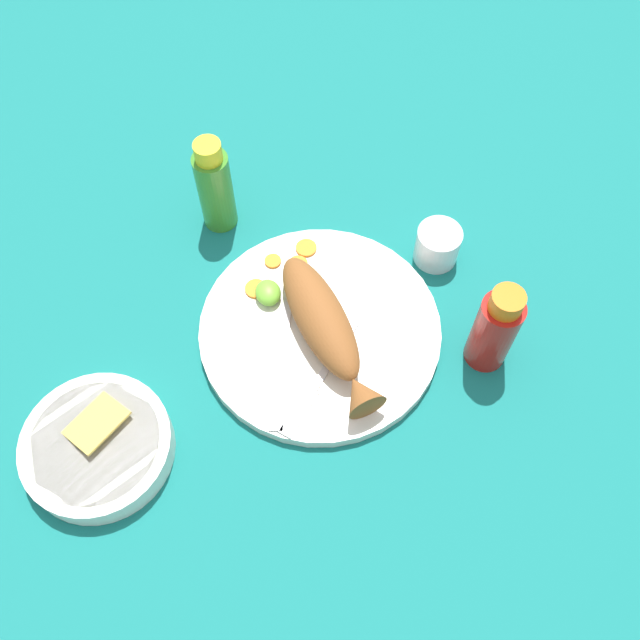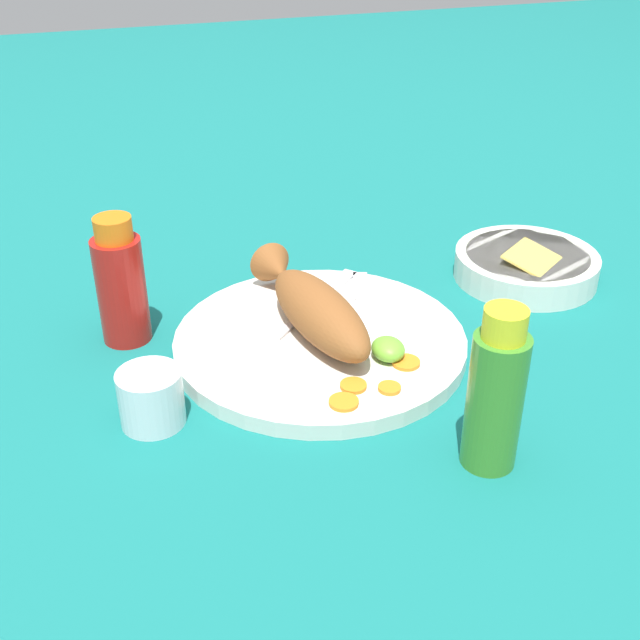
% 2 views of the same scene
% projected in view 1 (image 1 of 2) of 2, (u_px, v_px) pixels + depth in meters
% --- Properties ---
extents(ground_plane, '(4.00, 4.00, 0.00)m').
position_uv_depth(ground_plane, '(320.00, 334.00, 0.97)').
color(ground_plane, '#146B66').
extents(main_plate, '(0.32, 0.32, 0.02)m').
position_uv_depth(main_plate, '(320.00, 331.00, 0.96)').
color(main_plate, silver).
rests_on(main_plate, ground_plane).
extents(fried_fish, '(0.24, 0.09, 0.06)m').
position_uv_depth(fried_fish, '(325.00, 327.00, 0.92)').
color(fried_fish, brown).
rests_on(fried_fish, main_plate).
extents(fork_near, '(0.14, 0.14, 0.00)m').
position_uv_depth(fork_near, '(317.00, 384.00, 0.91)').
color(fork_near, silver).
rests_on(fork_near, main_plate).
extents(fork_far, '(0.18, 0.08, 0.00)m').
position_uv_depth(fork_far, '(281.00, 373.00, 0.91)').
color(fork_far, silver).
rests_on(fork_far, main_plate).
extents(carrot_slice_near, '(0.03, 0.03, 0.00)m').
position_uv_depth(carrot_slice_near, '(306.00, 248.00, 1.01)').
color(carrot_slice_near, orange).
rests_on(carrot_slice_near, main_plate).
extents(carrot_slice_mid, '(0.02, 0.02, 0.00)m').
position_uv_depth(carrot_slice_mid, '(273.00, 261.00, 1.00)').
color(carrot_slice_mid, orange).
rests_on(carrot_slice_mid, main_plate).
extents(carrot_slice_far, '(0.03, 0.03, 0.00)m').
position_uv_depth(carrot_slice_far, '(298.00, 264.00, 1.00)').
color(carrot_slice_far, orange).
rests_on(carrot_slice_far, main_plate).
extents(carrot_slice_extra, '(0.03, 0.03, 0.00)m').
position_uv_depth(carrot_slice_extra, '(256.00, 289.00, 0.98)').
color(carrot_slice_extra, orange).
rests_on(carrot_slice_extra, main_plate).
extents(lime_wedge_main, '(0.04, 0.03, 0.02)m').
position_uv_depth(lime_wedge_main, '(268.00, 293.00, 0.96)').
color(lime_wedge_main, '#6BB233').
rests_on(lime_wedge_main, main_plate).
extents(hot_sauce_bottle_red, '(0.05, 0.05, 0.15)m').
position_uv_depth(hot_sauce_bottle_red, '(495.00, 329.00, 0.89)').
color(hot_sauce_bottle_red, '#B21914').
rests_on(hot_sauce_bottle_red, ground_plane).
extents(hot_sauce_bottle_green, '(0.05, 0.05, 0.16)m').
position_uv_depth(hot_sauce_bottle_green, '(215.00, 187.00, 1.00)').
color(hot_sauce_bottle_green, '#3D8428').
rests_on(hot_sauce_bottle_green, ground_plane).
extents(salt_cup, '(0.06, 0.06, 0.06)m').
position_uv_depth(salt_cup, '(437.00, 247.00, 1.01)').
color(salt_cup, silver).
rests_on(salt_cup, ground_plane).
extents(guacamole_bowl, '(0.18, 0.18, 0.05)m').
position_uv_depth(guacamole_bowl, '(97.00, 446.00, 0.87)').
color(guacamole_bowl, white).
rests_on(guacamole_bowl, ground_plane).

